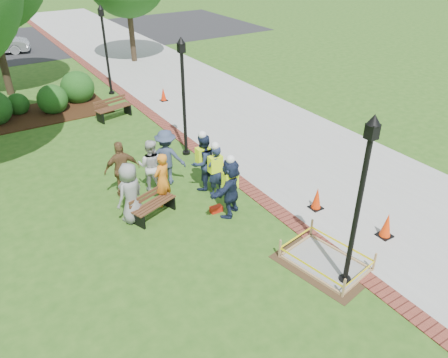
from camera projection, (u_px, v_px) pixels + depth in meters
ground at (232, 233)px, 12.06m from camera, size 100.00×100.00×0.00m
sidewalk at (205, 97)px, 21.67m from camera, size 6.00×60.00×0.02m
brick_edging at (145, 110)px, 20.16m from camera, size 0.50×60.00×0.03m
mulch_bed at (28, 117)px, 19.41m from camera, size 7.00×3.00×0.05m
parking_lot at (28, 43)px, 31.76m from camera, size 36.00×12.00×0.01m
wet_concrete_pad at (326, 257)px, 10.85m from camera, size 2.08×2.57×0.55m
bench_near at (154, 209)px, 12.65m from camera, size 1.48×0.90×0.76m
bench_far at (114, 112)px, 19.16m from camera, size 1.68×0.87×0.87m
cone_front at (387, 226)px, 11.76m from camera, size 0.38×0.38×0.75m
cone_back at (317, 199)px, 12.95m from camera, size 0.37×0.37×0.72m
cone_far at (163, 95)px, 21.04m from camera, size 0.34×0.34×0.67m
toolbox at (216, 209)px, 12.93m from camera, size 0.37×0.21×0.18m
lamp_near at (361, 193)px, 9.20m from camera, size 0.28×0.28×4.26m
lamp_mid at (183, 89)px, 15.04m from camera, size 0.28×0.28×4.26m
lamp_far at (105, 44)px, 20.88m from camera, size 0.28×0.28×4.26m
shrub_c at (55, 112)px, 19.98m from camera, size 1.35×1.35×1.35m
shrub_d at (80, 101)px, 21.21m from camera, size 1.57×1.57×1.57m
shrub_e at (20, 113)px, 19.81m from camera, size 0.99×0.99×0.99m
casual_person_a at (130, 193)px, 12.18m from camera, size 0.68×0.59×1.81m
casual_person_b at (162, 180)px, 12.88m from camera, size 0.65×0.54×1.72m
casual_person_c at (151, 166)px, 13.63m from camera, size 0.66×0.63×1.74m
casual_person_d at (122, 170)px, 13.30m from camera, size 0.64×0.46×1.85m
casual_person_e at (167, 157)px, 13.99m from camera, size 0.71×0.67×1.86m
hivis_worker_a at (230, 186)px, 12.42m from camera, size 0.68×0.61×1.93m
hivis_worker_b at (215, 168)px, 13.45m from camera, size 0.59×0.47×1.78m
hivis_worker_c at (203, 161)px, 13.66m from camera, size 0.67×0.52×2.01m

